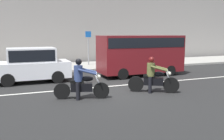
{
  "coord_description": "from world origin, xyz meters",
  "views": [
    {
      "loc": [
        -3.53,
        -10.03,
        2.57
      ],
      "look_at": [
        0.46,
        -0.02,
        0.95
      ],
      "focal_mm": 39.58,
      "sensor_mm": 36.0,
      "label": 1
    }
  ],
  "objects_px": {
    "motorcycle_with_rider_denim_blue": "(81,83)",
    "street_sign_post": "(88,44)",
    "motorcycle_with_rider_olive": "(153,78)",
    "parked_hatchback_white": "(32,64)",
    "pedestrian_bystander": "(125,51)",
    "parked_van_maroon": "(141,52)"
  },
  "relations": [
    {
      "from": "parked_hatchback_white",
      "to": "pedestrian_bystander",
      "type": "xyz_separation_m",
      "value": [
        7.44,
        4.62,
        0.19
      ]
    },
    {
      "from": "parked_van_maroon",
      "to": "motorcycle_with_rider_denim_blue",
      "type": "bearing_deg",
      "value": -139.96
    },
    {
      "from": "motorcycle_with_rider_olive",
      "to": "parked_hatchback_white",
      "type": "height_order",
      "value": "parked_hatchback_white"
    },
    {
      "from": "motorcycle_with_rider_denim_blue",
      "to": "pedestrian_bystander",
      "type": "distance_m",
      "value": 10.63
    },
    {
      "from": "pedestrian_bystander",
      "to": "parked_van_maroon",
      "type": "bearing_deg",
      "value": -103.42
    },
    {
      "from": "parked_hatchback_white",
      "to": "pedestrian_bystander",
      "type": "distance_m",
      "value": 8.76
    },
    {
      "from": "street_sign_post",
      "to": "pedestrian_bystander",
      "type": "bearing_deg",
      "value": -1.78
    },
    {
      "from": "motorcycle_with_rider_denim_blue",
      "to": "pedestrian_bystander",
      "type": "bearing_deg",
      "value": 56.29
    },
    {
      "from": "motorcycle_with_rider_denim_blue",
      "to": "parked_van_maroon",
      "type": "distance_m",
      "value": 6.23
    },
    {
      "from": "motorcycle_with_rider_denim_blue",
      "to": "parked_hatchback_white",
      "type": "xyz_separation_m",
      "value": [
        -1.54,
        4.21,
        0.29
      ]
    },
    {
      "from": "motorcycle_with_rider_olive",
      "to": "street_sign_post",
      "type": "distance_m",
      "value": 9.1
    },
    {
      "from": "motorcycle_with_rider_denim_blue",
      "to": "motorcycle_with_rider_olive",
      "type": "bearing_deg",
      "value": -1.94
    },
    {
      "from": "motorcycle_with_rider_olive",
      "to": "parked_van_maroon",
      "type": "height_order",
      "value": "parked_van_maroon"
    },
    {
      "from": "parked_hatchback_white",
      "to": "parked_van_maroon",
      "type": "xyz_separation_m",
      "value": [
        6.28,
        -0.24,
        0.47
      ]
    },
    {
      "from": "parked_hatchback_white",
      "to": "pedestrian_bystander",
      "type": "height_order",
      "value": "pedestrian_bystander"
    },
    {
      "from": "motorcycle_with_rider_denim_blue",
      "to": "parked_van_maroon",
      "type": "height_order",
      "value": "parked_van_maroon"
    },
    {
      "from": "motorcycle_with_rider_denim_blue",
      "to": "street_sign_post",
      "type": "xyz_separation_m",
      "value": [
        2.9,
        8.93,
        1.05
      ]
    },
    {
      "from": "parked_van_maroon",
      "to": "pedestrian_bystander",
      "type": "xyz_separation_m",
      "value": [
        1.16,
        4.86,
        -0.28
      ]
    },
    {
      "from": "motorcycle_with_rider_olive",
      "to": "street_sign_post",
      "type": "bearing_deg",
      "value": 91.73
    },
    {
      "from": "motorcycle_with_rider_olive",
      "to": "street_sign_post",
      "type": "height_order",
      "value": "street_sign_post"
    },
    {
      "from": "motorcycle_with_rider_denim_blue",
      "to": "parked_van_maroon",
      "type": "xyz_separation_m",
      "value": [
        4.73,
        3.98,
        0.75
      ]
    },
    {
      "from": "parked_hatchback_white",
      "to": "motorcycle_with_rider_olive",
      "type": "bearing_deg",
      "value": -42.47
    }
  ]
}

